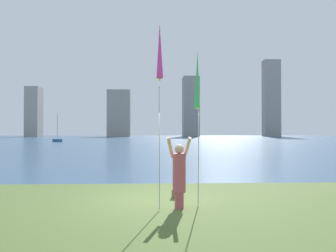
% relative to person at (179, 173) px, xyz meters
% --- Properties ---
extents(ground, '(120.00, 138.00, 0.12)m').
position_rel_person_xyz_m(ground, '(-0.51, 51.98, -0.97)').
color(ground, '#475B28').
extents(person, '(0.68, 0.50, 1.86)m').
position_rel_person_xyz_m(person, '(0.00, 0.00, 0.00)').
color(person, '#B24C59').
rests_on(person, ground).
extents(kite_flag_left, '(0.16, 1.22, 4.66)m').
position_rel_person_xyz_m(kite_flag_left, '(-0.52, -0.59, 2.94)').
color(kite_flag_left, '#B2B2B7').
rests_on(kite_flag_left, ground).
extents(kite_flag_right, '(0.16, 0.44, 4.18)m').
position_rel_person_xyz_m(kite_flag_right, '(0.52, 0.29, 2.41)').
color(kite_flag_right, '#B2B2B7').
rests_on(kite_flag_right, ground).
extents(bag, '(0.31, 0.18, 0.26)m').
position_rel_person_xyz_m(bag, '(0.03, 1.35, -0.79)').
color(bag, olive).
rests_on(bag, ground).
extents(sailboat_0, '(2.06, 2.19, 4.93)m').
position_rel_person_xyz_m(sailboat_0, '(-18.13, 50.82, -0.62)').
color(sailboat_0, '#2D6084').
rests_on(sailboat_0, ground).
extents(skyline_tower_0, '(4.16, 5.43, 15.76)m').
position_rel_person_xyz_m(skyline_tower_0, '(-39.19, 97.17, 6.97)').
color(skyline_tower_0, gray).
rests_on(skyline_tower_0, ground).
extents(skyline_tower_1, '(7.52, 4.21, 15.35)m').
position_rel_person_xyz_m(skyline_tower_1, '(-12.65, 100.49, 6.76)').
color(skyline_tower_1, gray).
rests_on(skyline_tower_1, ground).
extents(skyline_tower_2, '(5.20, 6.86, 19.65)m').
position_rel_person_xyz_m(skyline_tower_2, '(11.11, 100.02, 8.91)').
color(skyline_tower_2, gray).
rests_on(skyline_tower_2, ground).
extents(skyline_tower_3, '(5.47, 3.51, 25.77)m').
position_rel_person_xyz_m(skyline_tower_3, '(38.60, 100.95, 11.97)').
color(skyline_tower_3, gray).
rests_on(skyline_tower_3, ground).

